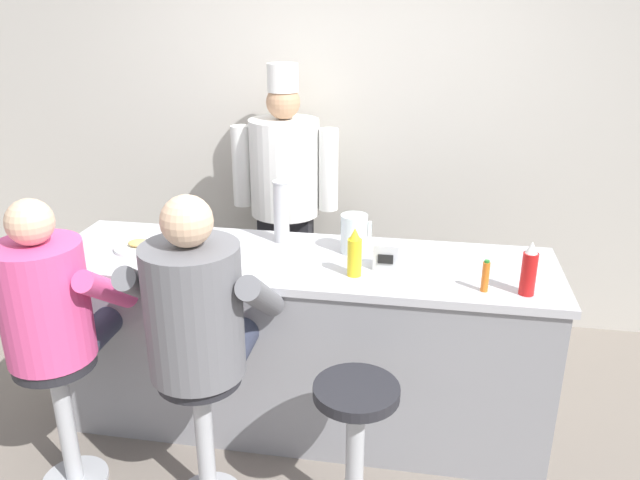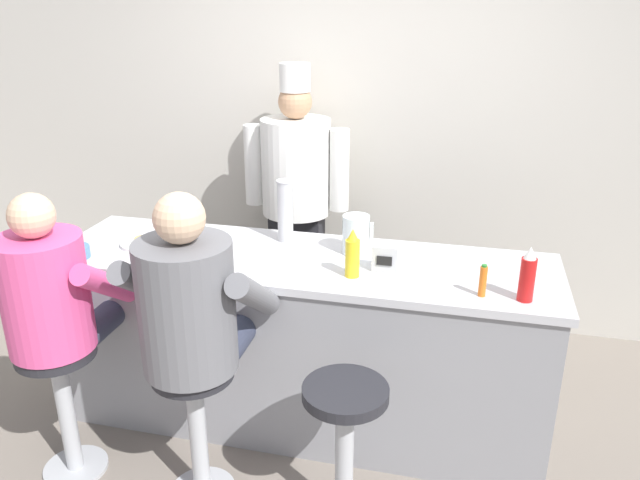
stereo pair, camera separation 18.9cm
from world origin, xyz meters
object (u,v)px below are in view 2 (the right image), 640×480
diner_seated_pink (52,303)px  cook_in_whites_near (296,190)px  ketchup_bottle_red (527,276)px  cup_stack_steel (285,211)px  water_pitcher_clear (356,234)px  mustard_bottle_yellow (352,254)px  cereal_bowl (73,252)px  napkin_dispenser_chrome (385,258)px  empty_stool_round (345,434)px  coffee_mug_tan (200,252)px  hot_sauce_bottle_orange (483,281)px  breakfast_plate (145,242)px  diner_seated_grey (191,315)px

diner_seated_pink → cook_in_whites_near: size_ratio=0.79×
ketchup_bottle_red → cup_stack_steel: (-1.22, 0.45, 0.05)m
cup_stack_steel → water_pitcher_clear: bearing=-12.1°
mustard_bottle_yellow → cereal_bowl: bearing=-175.5°
cereal_bowl → napkin_dispenser_chrome: bearing=7.9°
cereal_bowl → empty_stool_round: size_ratio=0.24×
ketchup_bottle_red → coffee_mug_tan: bearing=177.6°
hot_sauce_bottle_orange → empty_stool_round: hot_sauce_bottle_orange is taller
breakfast_plate → coffee_mug_tan: (0.38, -0.14, 0.03)m
cook_in_whites_near → mustard_bottle_yellow: bearing=-62.9°
cup_stack_steel → diner_seated_grey: (-0.16, -0.87, -0.20)m
cup_stack_steel → diner_seated_grey: size_ratio=0.23×
mustard_bottle_yellow → coffee_mug_tan: mustard_bottle_yellow is taller
ketchup_bottle_red → cereal_bowl: (-2.19, -0.04, -0.09)m
ketchup_bottle_red → coffee_mug_tan: ketchup_bottle_red is taller
ketchup_bottle_red → hot_sauce_bottle_orange: ketchup_bottle_red is taller
water_pitcher_clear → cereal_bowl: size_ratio=1.22×
breakfast_plate → empty_stool_round: bearing=-28.3°
cereal_bowl → cook_in_whites_near: (0.81, 1.30, 0.01)m
diner_seated_pink → diner_seated_grey: size_ratio=0.97×
water_pitcher_clear → mustard_bottle_yellow: bearing=-82.7°
empty_stool_round → cup_stack_steel: bearing=119.9°
diner_seated_pink → diner_seated_grey: diner_seated_grey is taller
water_pitcher_clear → ketchup_bottle_red: bearing=-23.8°
coffee_mug_tan → empty_stool_round: coffee_mug_tan is taller
water_pitcher_clear → breakfast_plate: 1.13m
mustard_bottle_yellow → coffee_mug_tan: 0.77m
empty_stool_round → cook_in_whites_near: cook_in_whites_near is taller
hot_sauce_bottle_orange → cook_in_whites_near: cook_in_whites_near is taller
napkin_dispenser_chrome → diner_seated_pink: diner_seated_pink is taller
coffee_mug_tan → diner_seated_grey: diner_seated_grey is taller
hot_sauce_bottle_orange → cook_in_whites_near: size_ratio=0.08×
coffee_mug_tan → empty_stool_round: size_ratio=0.21×
cereal_bowl → diner_seated_pink: (0.14, -0.38, -0.08)m
ketchup_bottle_red → napkin_dispenser_chrome: ketchup_bottle_red is taller
breakfast_plate → empty_stool_round: 1.48m
water_pitcher_clear → napkin_dispenser_chrome: bearing=-46.3°
hot_sauce_bottle_orange → diner_seated_pink: diner_seated_pink is taller
water_pitcher_clear → coffee_mug_tan: size_ratio=1.41×
ketchup_bottle_red → cereal_bowl: 2.19m
cereal_bowl → cook_in_whites_near: cook_in_whites_near is taller
hot_sauce_bottle_orange → cereal_bowl: (-2.01, -0.04, -0.04)m
breakfast_plate → diner_seated_grey: 0.83m
napkin_dispenser_chrome → cook_in_whites_near: bearing=124.6°
breakfast_plate → diner_seated_pink: (-0.13, -0.63, -0.07)m
diner_seated_grey → cook_in_whites_near: (-0.01, 1.68, 0.06)m
coffee_mug_tan → cup_stack_steel: cup_stack_steel is taller
diner_seated_pink → water_pitcher_clear: bearing=32.2°
breakfast_plate → cook_in_whites_near: bearing=62.6°
breakfast_plate → napkin_dispenser_chrome: size_ratio=2.02×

